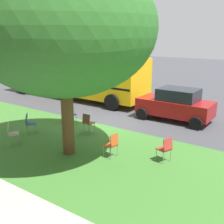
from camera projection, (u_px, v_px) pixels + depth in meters
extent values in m
plane|color=#424247|center=(106.00, 124.00, 13.68)|extent=(80.00, 80.00, 0.00)
cube|color=#3D752D|center=(59.00, 144.00, 11.15)|extent=(48.00, 6.00, 0.01)
cylinder|color=brown|center=(68.00, 115.00, 9.93)|extent=(0.44, 0.44, 2.97)
ellipsoid|color=#2D6B28|center=(64.00, 28.00, 9.13)|extent=(6.16, 6.16, 4.55)
cube|color=#335184|center=(31.00, 123.00, 12.31)|extent=(0.58, 0.58, 0.04)
cube|color=#335184|center=(26.00, 118.00, 12.22)|extent=(0.34, 0.35, 0.40)
cylinder|color=gray|center=(35.00, 129.00, 12.23)|extent=(0.02, 0.02, 0.42)
cylinder|color=gray|center=(36.00, 127.00, 12.57)|extent=(0.02, 0.02, 0.42)
cylinder|color=gray|center=(27.00, 130.00, 12.18)|extent=(0.02, 0.02, 0.42)
cylinder|color=gray|center=(28.00, 127.00, 12.52)|extent=(0.02, 0.02, 0.42)
cube|color=#ADA393|center=(13.00, 134.00, 11.06)|extent=(0.57, 0.57, 0.04)
cube|color=#ADA393|center=(8.00, 128.00, 10.93)|extent=(0.38, 0.30, 0.40)
cylinder|color=gray|center=(19.00, 140.00, 11.01)|extent=(0.02, 0.02, 0.42)
cylinder|color=gray|center=(18.00, 137.00, 11.34)|extent=(0.02, 0.02, 0.42)
cylinder|color=gray|center=(10.00, 141.00, 10.90)|extent=(0.02, 0.02, 0.42)
cylinder|color=gray|center=(9.00, 138.00, 11.22)|extent=(0.02, 0.02, 0.42)
cube|color=#C64C1E|center=(110.00, 145.00, 9.93)|extent=(0.44, 0.46, 0.04)
cube|color=#C64C1E|center=(114.00, 140.00, 9.76)|extent=(0.12, 0.41, 0.40)
cylinder|color=gray|center=(110.00, 148.00, 10.23)|extent=(0.02, 0.02, 0.42)
cylinder|color=gray|center=(104.00, 151.00, 9.97)|extent=(0.02, 0.02, 0.42)
cylinder|color=gray|center=(117.00, 151.00, 10.02)|extent=(0.02, 0.02, 0.42)
cylinder|color=gray|center=(111.00, 154.00, 9.76)|extent=(0.02, 0.02, 0.42)
cube|color=brown|center=(89.00, 123.00, 12.38)|extent=(0.42, 0.40, 0.04)
cube|color=brown|center=(86.00, 119.00, 12.18)|extent=(0.40, 0.09, 0.40)
cylinder|color=gray|center=(95.00, 128.00, 12.48)|extent=(0.02, 0.02, 0.42)
cylinder|color=gray|center=(88.00, 126.00, 12.68)|extent=(0.02, 0.02, 0.42)
cylinder|color=gray|center=(90.00, 130.00, 12.21)|extent=(0.02, 0.02, 0.42)
cylinder|color=gray|center=(83.00, 128.00, 12.41)|extent=(0.02, 0.02, 0.42)
cube|color=#335184|center=(71.00, 115.00, 13.65)|extent=(0.44, 0.45, 0.04)
cube|color=#335184|center=(68.00, 109.00, 13.68)|extent=(0.12, 0.41, 0.40)
cylinder|color=gray|center=(72.00, 121.00, 13.48)|extent=(0.02, 0.02, 0.42)
cylinder|color=gray|center=(76.00, 119.00, 13.79)|extent=(0.02, 0.02, 0.42)
cylinder|color=gray|center=(66.00, 120.00, 13.65)|extent=(0.02, 0.02, 0.42)
cylinder|color=gray|center=(71.00, 118.00, 13.95)|extent=(0.02, 0.02, 0.42)
cube|color=#B7332D|center=(164.00, 149.00, 9.58)|extent=(0.52, 0.53, 0.04)
cube|color=#B7332D|center=(168.00, 144.00, 9.38)|extent=(0.21, 0.40, 0.40)
cylinder|color=gray|center=(164.00, 152.00, 9.88)|extent=(0.02, 0.02, 0.42)
cylinder|color=gray|center=(156.00, 155.00, 9.68)|extent=(0.02, 0.02, 0.42)
cylinder|color=gray|center=(171.00, 155.00, 9.61)|extent=(0.02, 0.02, 0.42)
cylinder|color=gray|center=(163.00, 158.00, 9.41)|extent=(0.02, 0.02, 0.42)
cube|color=maroon|center=(175.00, 107.00, 14.10)|extent=(3.70, 1.64, 0.76)
cube|color=#1E232B|center=(178.00, 95.00, 13.84)|extent=(1.90, 1.44, 0.64)
cylinder|color=black|center=(142.00, 114.00, 14.29)|extent=(0.60, 0.18, 0.60)
cylinder|color=black|center=(157.00, 107.00, 15.66)|extent=(0.60, 0.18, 0.60)
cylinder|color=black|center=(196.00, 124.00, 12.74)|extent=(0.60, 0.18, 0.60)
cylinder|color=black|center=(207.00, 115.00, 14.12)|extent=(0.60, 0.18, 0.60)
cube|color=yellow|center=(74.00, 74.00, 18.85)|extent=(10.40, 2.44, 2.50)
cube|color=black|center=(75.00, 79.00, 18.94)|extent=(10.30, 2.46, 0.12)
cube|color=black|center=(74.00, 61.00, 18.61)|extent=(10.30, 2.46, 0.56)
cylinder|color=black|center=(22.00, 87.00, 20.37)|extent=(0.96, 0.28, 0.96)
cylinder|color=black|center=(48.00, 83.00, 22.36)|extent=(0.96, 0.28, 0.96)
cylinder|color=black|center=(112.00, 102.00, 15.96)|extent=(0.96, 0.28, 0.96)
cylinder|color=black|center=(135.00, 95.00, 17.94)|extent=(0.96, 0.28, 0.96)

